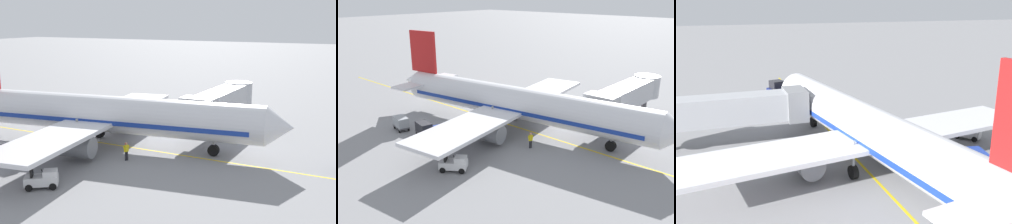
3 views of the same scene
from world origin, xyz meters
TOP-DOWN VIEW (x-y plane):
  - ground_plane at (0.00, 0.00)m, footprint 400.00×400.00m
  - gate_lead_in_line at (0.00, 0.00)m, footprint 0.24×80.00m
  - parked_airliner at (0.46, -0.12)m, footprint 30.44×37.29m
  - jet_bridge at (-10.35, 8.55)m, footprint 15.42×3.50m
  - baggage_tug_lead at (12.27, 2.55)m, footprint 2.45×2.72m
  - baggage_cart_front at (8.59, -3.77)m, footprint 1.73×2.98m
  - ground_crew_wing_walker at (3.68, 4.63)m, footprint 0.72×0.33m

SIDE VIEW (x-z plane):
  - ground_plane at x=0.00m, z-range 0.00..0.00m
  - gate_lead_in_line at x=0.00m, z-range 0.00..0.01m
  - baggage_tug_lead at x=12.27m, z-range -0.10..1.52m
  - baggage_cart_front at x=8.59m, z-range 0.16..1.74m
  - ground_crew_wing_walker at x=3.68m, z-range 0.11..1.80m
  - parked_airliner at x=0.46m, z-range -2.13..8.50m
  - jet_bridge at x=-10.35m, z-range 0.97..5.95m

